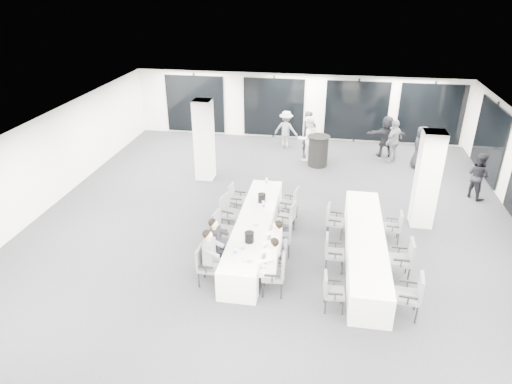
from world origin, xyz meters
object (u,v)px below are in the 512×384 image
chair_main_right_fourth (288,216)px  chair_side_left_mid (332,251)px  chair_main_left_second (212,252)px  chair_side_left_near (331,290)px  chair_main_left_fourth (229,210)px  chair_side_right_far (395,225)px  chair_main_right_near (277,272)px  banquet_table_main (254,232)px  standing_guest_d (394,138)px  chair_main_left_near (206,263)px  chair_main_right_mid (284,235)px  chair_main_left_mid (222,227)px  standing_guest_f (387,134)px  standing_guest_a (309,131)px  standing_guest_h (479,173)px  chair_side_right_mid (404,257)px  standing_guest_c (286,127)px  chair_side_right_near (412,293)px  ice_bucket_far (262,198)px  cocktail_table (318,151)px  ice_bucket_near (249,237)px  chair_main_right_far (291,203)px  standing_guest_b (308,136)px  chair_main_left_far (236,198)px  standing_guest_e (421,145)px  chair_main_right_second (280,256)px  banquet_table_side (365,248)px  chair_side_left_far (333,219)px

chair_main_right_fourth → chair_side_left_mid: bearing=-130.6°
chair_main_left_second → chair_side_left_near: chair_main_left_second is taller
chair_main_left_fourth → chair_side_left_mid: chair_main_left_fourth is taller
chair_side_right_far → chair_main_right_near: bearing=136.5°
chair_main_right_near → chair_side_right_far: chair_main_right_near is taller
banquet_table_main → standing_guest_d: size_ratio=2.64×
chair_main_left_near → chair_main_right_mid: 2.26m
chair_main_left_mid → chair_side_left_mid: (2.88, -0.61, -0.04)m
chair_main_left_mid → standing_guest_f: standing_guest_f is taller
standing_guest_a → standing_guest_h: bearing=-71.1°
chair_side_right_mid → standing_guest_d: (0.53, 7.63, 0.36)m
chair_main_right_fourth → chair_side_left_mid: 1.96m
chair_main_left_fourth → chair_main_left_near: bearing=14.9°
banquet_table_main → standing_guest_c: size_ratio=2.86×
chair_main_left_second → chair_side_right_near: chair_side_right_near is taller
chair_side_left_near → ice_bucket_far: 3.92m
cocktail_table → ice_bucket_near: cocktail_table is taller
chair_main_left_second → ice_bucket_near: (0.89, 0.22, 0.38)m
chair_main_left_near → chair_main_right_far: size_ratio=0.93×
standing_guest_b → ice_bucket_far: (-0.97, -5.31, -0.12)m
chair_side_left_mid → chair_side_right_far: bearing=133.7°
chair_main_left_near → standing_guest_h: (7.40, 5.81, 0.33)m
banquet_table_main → chair_side_right_far: size_ratio=5.70×
chair_main_left_far → chair_side_left_mid: bearing=53.3°
banquet_table_main → standing_guest_e: standing_guest_e is taller
chair_side_left_mid → standing_guest_e: size_ratio=0.51×
chair_main_right_second → standing_guest_f: standing_guest_f is taller
chair_main_right_second → chair_side_left_mid: chair_side_left_mid is taller
chair_main_right_fourth → chair_side_left_mid: chair_main_right_fourth is taller
banquet_table_side → standing_guest_a: size_ratio=2.41×
standing_guest_d → standing_guest_b: bearing=-44.8°
cocktail_table → chair_side_left_mid: cocktail_table is taller
chair_main_left_far → standing_guest_a: bearing=163.5°
chair_main_left_fourth → chair_side_right_far: (4.53, 0.04, -0.08)m
chair_side_left_far → standing_guest_d: size_ratio=0.49×
chair_main_left_near → standing_guest_d: 9.96m
standing_guest_f → ice_bucket_near: size_ratio=7.09×
cocktail_table → standing_guest_e: standing_guest_e is taller
chair_main_right_near → chair_side_left_far: 2.99m
chair_main_right_fourth → chair_side_left_near: (1.21, -3.04, -0.03)m
chair_main_right_near → standing_guest_e: bearing=-31.1°
chair_main_left_fourth → chair_main_left_second: bearing=15.1°
standing_guest_b → standing_guest_f: bearing=162.6°
standing_guest_c → ice_bucket_far: (-0.00, -6.60, 0.00)m
chair_side_left_near → standing_guest_a: size_ratio=0.43×
banquet_table_main → chair_main_left_second: 1.57m
chair_main_right_near → standing_guest_a: size_ratio=0.47×
chair_main_right_mid → chair_side_left_mid: chair_main_right_mid is taller
chair_side_left_near → standing_guest_c: standing_guest_c is taller
cocktail_table → ice_bucket_near: 7.11m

